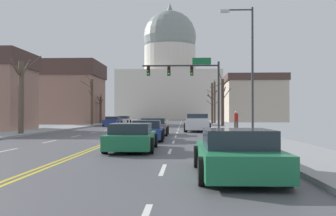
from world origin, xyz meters
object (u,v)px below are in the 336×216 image
at_px(sedan_near_02, 147,131).
at_px(sedan_near_04, 236,154).
at_px(sedan_near_03, 132,137).
at_px(pedestrian_00, 236,120).
at_px(street_lamp_right, 248,61).
at_px(sedan_near_01, 154,127).
at_px(signal_gantry, 191,77).
at_px(sedan_oncoming_00, 113,122).
at_px(pickup_truck_near_00, 197,123).
at_px(sedan_oncoming_01, 123,120).

distance_m(sedan_near_02, sedan_near_04, 13.09).
distance_m(sedan_near_03, pedestrian_00, 16.19).
xyz_separation_m(street_lamp_right, sedan_near_01, (-6.10, 5.14, -4.16)).
distance_m(signal_gantry, street_lamp_right, 16.09).
xyz_separation_m(signal_gantry, sedan_oncoming_00, (-9.85, 9.26, -4.73)).
relative_size(signal_gantry, sedan_near_03, 1.67).
distance_m(street_lamp_right, sedan_oncoming_00, 28.51).
bearing_deg(sedan_near_03, street_lamp_right, 47.55).
distance_m(sedan_near_02, sedan_near_03, 6.08).
height_order(pickup_truck_near_00, sedan_near_02, pickup_truck_near_00).
height_order(sedan_near_04, sedan_oncoming_00, sedan_oncoming_00).
relative_size(sedan_near_01, sedan_oncoming_01, 1.05).
xyz_separation_m(pickup_truck_near_00, sedan_near_03, (-3.44, -17.80, -0.15)).
bearing_deg(sedan_near_04, pickup_truck_near_00, 90.32).
bearing_deg(signal_gantry, sedan_near_04, -88.84).
height_order(sedan_near_01, sedan_near_02, sedan_near_01).
distance_m(street_lamp_right, sedan_oncoming_01, 38.10).
xyz_separation_m(street_lamp_right, sedan_near_04, (-2.53, -13.21, -4.20)).
height_order(street_lamp_right, sedan_oncoming_00, street_lamp_right).
bearing_deg(sedan_near_03, signal_gantry, 82.43).
relative_size(street_lamp_right, pedestrian_00, 4.68).
distance_m(signal_gantry, sedan_near_04, 29.38).
height_order(sedan_near_02, sedan_oncoming_00, sedan_oncoming_00).
bearing_deg(sedan_near_02, sedan_oncoming_00, 105.16).
distance_m(street_lamp_right, sedan_near_01, 9.00).
bearing_deg(sedan_oncoming_00, street_lamp_right, -62.61).
relative_size(signal_gantry, sedan_near_04, 1.72).
bearing_deg(sedan_near_01, pickup_truck_near_00, 60.19).
height_order(pickup_truck_near_00, sedan_near_03, pickup_truck_near_00).
xyz_separation_m(sedan_oncoming_01, pedestrian_00, (13.68, -27.30, 0.49)).
distance_m(sedan_near_02, sedan_oncoming_00, 26.56).
xyz_separation_m(signal_gantry, sedan_oncoming_01, (-10.18, 19.67, -4.73)).
distance_m(street_lamp_right, sedan_near_02, 7.37).
bearing_deg(pickup_truck_near_00, sedan_near_01, -119.81).
bearing_deg(pickup_truck_near_00, sedan_near_03, -100.92).
relative_size(sedan_near_01, pedestrian_00, 2.69).
distance_m(street_lamp_right, pedestrian_00, 8.96).
bearing_deg(signal_gantry, pedestrian_00, -65.40).
xyz_separation_m(sedan_near_04, sedan_oncoming_00, (-10.44, 38.25, 0.03)).
height_order(sedan_near_01, pedestrian_00, pedestrian_00).
bearing_deg(sedan_near_02, sedan_oncoming_01, 101.41).
bearing_deg(street_lamp_right, sedan_near_03, -132.45).
xyz_separation_m(street_lamp_right, pickup_truck_near_00, (-2.67, 11.13, -4.05)).
distance_m(signal_gantry, sedan_near_03, 23.15).
height_order(sedan_near_03, sedan_oncoming_00, sedan_oncoming_00).
xyz_separation_m(sedan_near_01, sedan_near_04, (3.57, -18.35, -0.05)).
bearing_deg(sedan_near_04, street_lamp_right, 79.14).
relative_size(street_lamp_right, sedan_near_03, 1.66).
xyz_separation_m(sedan_near_03, sedan_oncoming_00, (-6.87, 31.71, 0.03)).
distance_m(signal_gantry, sedan_near_02, 17.30).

